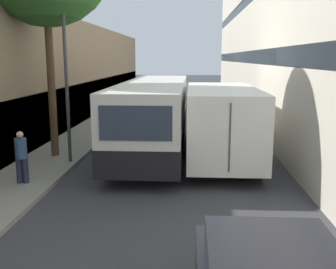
# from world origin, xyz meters

# --- Properties ---
(ground_plane) EXTENTS (150.00, 150.00, 0.00)m
(ground_plane) POSITION_xyz_m (0.00, 15.00, 0.00)
(ground_plane) COLOR #38383D
(sidewalk_left) EXTENTS (2.22, 60.00, 0.13)m
(sidewalk_left) POSITION_xyz_m (-4.49, 15.00, 0.07)
(sidewalk_left) COLOR gray
(sidewalk_left) RESTS_ON ground_plane
(bus) EXTENTS (2.47, 11.54, 2.83)m
(bus) POSITION_xyz_m (-0.82, 16.69, 1.51)
(bus) COLOR silver
(bus) RESTS_ON ground_plane
(box_truck) EXTENTS (2.42, 8.79, 2.74)m
(box_truck) POSITION_xyz_m (1.77, 15.62, 1.51)
(box_truck) COLOR silver
(box_truck) RESTS_ON ground_plane
(panel_van) EXTENTS (1.97, 4.14, 2.06)m
(panel_van) POSITION_xyz_m (-1.98, 27.55, 1.14)
(panel_van) COLOR silver
(panel_van) RESTS_ON ground_plane
(pedestrian) EXTENTS (0.36, 0.35, 1.55)m
(pedestrian) POSITION_xyz_m (-4.29, 11.46, 0.97)
(pedestrian) COLOR #23283D
(pedestrian) RESTS_ON sidewalk_left
(street_lamp) EXTENTS (0.36, 0.80, 6.62)m
(street_lamp) POSITION_xyz_m (-3.63, 13.97, 4.75)
(street_lamp) COLOR #38383D
(street_lamp) RESTS_ON sidewalk_left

